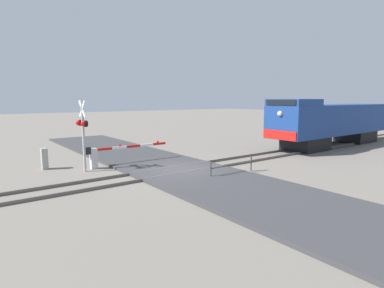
{
  "coord_description": "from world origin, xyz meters",
  "views": [
    {
      "loc": [
        13.71,
        -9.36,
        3.91
      ],
      "look_at": [
        -0.9,
        1.6,
        1.26
      ],
      "focal_mm": 29.14,
      "sensor_mm": 36.0,
      "label": 1
    }
  ],
  "objects_px": {
    "locomotive": "(332,121)",
    "guard_railing": "(232,163)",
    "utility_cabinet": "(44,159)",
    "crossing_signal": "(83,128)",
    "crossing_gate": "(104,154)"
  },
  "relations": [
    {
      "from": "crossing_gate",
      "to": "guard_railing",
      "type": "xyz_separation_m",
      "value": [
        5.73,
        4.63,
        -0.16
      ]
    },
    {
      "from": "crossing_signal",
      "to": "utility_cabinet",
      "type": "bearing_deg",
      "value": -140.9
    },
    {
      "from": "crossing_signal",
      "to": "guard_railing",
      "type": "distance_m",
      "value": 8.13
    },
    {
      "from": "guard_railing",
      "to": "locomotive",
      "type": "bearing_deg",
      "value": 99.45
    },
    {
      "from": "crossing_gate",
      "to": "crossing_signal",
      "type": "bearing_deg",
      "value": -71.51
    },
    {
      "from": "locomotive",
      "to": "utility_cabinet",
      "type": "relative_size",
      "value": 12.19
    },
    {
      "from": "locomotive",
      "to": "guard_railing",
      "type": "relative_size",
      "value": 4.87
    },
    {
      "from": "crossing_gate",
      "to": "utility_cabinet",
      "type": "distance_m",
      "value": 3.25
    },
    {
      "from": "crossing_signal",
      "to": "crossing_gate",
      "type": "height_order",
      "value": "crossing_signal"
    },
    {
      "from": "utility_cabinet",
      "to": "crossing_gate",
      "type": "bearing_deg",
      "value": 61.9
    },
    {
      "from": "locomotive",
      "to": "crossing_gate",
      "type": "relative_size",
      "value": 2.75
    },
    {
      "from": "utility_cabinet",
      "to": "guard_railing",
      "type": "distance_m",
      "value": 10.43
    },
    {
      "from": "guard_railing",
      "to": "crossing_signal",
      "type": "bearing_deg",
      "value": -131.89
    },
    {
      "from": "locomotive",
      "to": "crossing_signal",
      "type": "distance_m",
      "value": 19.91
    },
    {
      "from": "locomotive",
      "to": "utility_cabinet",
      "type": "xyz_separation_m",
      "value": [
        -4.96,
        -21.27,
        -1.46
      ]
    }
  ]
}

